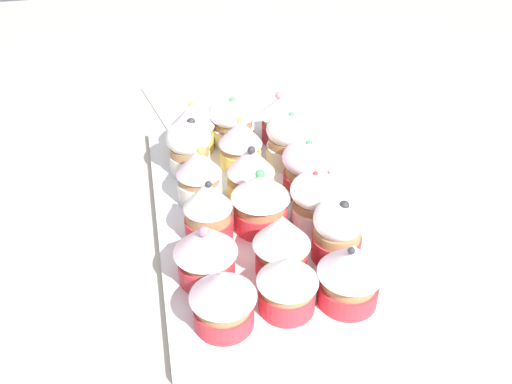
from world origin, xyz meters
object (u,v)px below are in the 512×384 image
cupcake_8 (258,200)px  cupcake_14 (208,210)px  cupcake_1 (338,230)px  cupcake_6 (284,283)px  cupcake_10 (239,142)px  cupcake_11 (233,120)px  baking_tray (256,216)px  cupcake_13 (206,251)px  cupcake_0 (350,273)px  cupcake_17 (192,126)px  cupcake_12 (223,297)px  cupcake_4 (288,139)px  cupcake_5 (283,117)px  cupcake_7 (282,243)px  cupcake_3 (307,167)px  cupcake_9 (251,172)px  cupcake_15 (199,175)px  cupcake_16 (189,147)px  napkin (191,101)px  cupcake_2 (315,200)px

cupcake_8 → cupcake_14: size_ratio=0.99×
cupcake_1 → cupcake_6: size_ratio=1.15×
cupcake_1 → cupcake_6: (-6.18, 7.26, -0.19)cm
cupcake_10 → cupcake_11: same height
baking_tray → cupcake_13: bearing=143.8°
cupcake_0 → cupcake_13: 14.52cm
cupcake_17 → cupcake_10: bearing=-132.8°
cupcake_11 → cupcake_17: (-0.99, 5.77, 0.16)cm
cupcake_11 → cupcake_12: 33.31cm
cupcake_4 → cupcake_11: cupcake_4 is taller
cupcake_4 → cupcake_6: 25.92cm
cupcake_5 → cupcake_7: same height
cupcake_13 → cupcake_3: bearing=-48.0°
cupcake_5 → cupcake_9: cupcake_9 is taller
cupcake_8 → cupcake_17: (18.16, 5.47, -0.17)cm
baking_tray → cupcake_15: bearing=58.3°
cupcake_9 → cupcake_10: 7.23cm
cupcake_10 → cupcake_7: bearing=-177.9°
cupcake_9 → cupcake_4: bearing=-43.7°
cupcake_0 → cupcake_4: cupcake_4 is taller
cupcake_15 → cupcake_14: bearing=-178.8°
cupcake_13 → cupcake_16: size_ratio=0.96×
baking_tray → cupcake_6: size_ratio=6.42×
cupcake_3 → cupcake_9: bearing=88.3°
cupcake_3 → cupcake_4: (6.75, 0.69, 0.13)cm
cupcake_4 → napkin: (21.92, 10.81, -4.62)cm
baking_tray → cupcake_13: 12.84cm
cupcake_7 → napkin: cupcake_7 is taller
cupcake_14 → cupcake_15: 7.15cm
cupcake_10 → cupcake_2: bearing=-155.6°
cupcake_12 → napkin: cupcake_12 is taller
baking_tray → cupcake_5: bearing=-23.8°
cupcake_9 → cupcake_13: (-12.92, 7.16, 0.03)cm
cupcake_10 → cupcake_17: bearing=47.2°
cupcake_1 → cupcake_6: cupcake_1 is taller
cupcake_4 → cupcake_13: (-19.47, 13.42, -0.03)cm
cupcake_2 → cupcake_13: cupcake_13 is taller
cupcake_5 → cupcake_6: 31.75cm
cupcake_7 → cupcake_10: cupcake_7 is taller
baking_tray → cupcake_9: cupcake_9 is taller
cupcake_10 → cupcake_0: bearing=-166.4°
baking_tray → cupcake_11: bearing=-0.2°
cupcake_2 → cupcake_14: bearing=89.6°
cupcake_10 → cupcake_12: (-26.54, 6.19, -0.05)cm
cupcake_1 → cupcake_14: size_ratio=0.98×
cupcake_14 → cupcake_5: bearing=-34.4°
cupcake_5 → cupcake_7: 26.61cm
cupcake_16 → cupcake_13: bearing=178.7°
cupcake_0 → cupcake_16: size_ratio=0.99×
cupcake_6 → cupcake_12: same height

